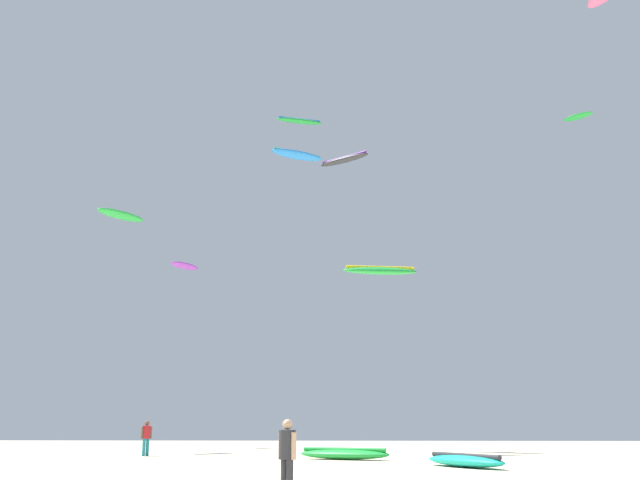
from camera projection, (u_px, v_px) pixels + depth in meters
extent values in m
cylinder|color=#2D2D33|center=(290.00, 480.00, 15.05)|extent=(0.16, 0.16, 0.83)
cylinder|color=#2D2D33|center=(284.00, 479.00, 15.19)|extent=(0.16, 0.16, 0.83)
cylinder|color=#2D2D33|center=(287.00, 445.00, 15.30)|extent=(0.38, 0.38, 0.62)
cylinder|color=tan|center=(294.00, 446.00, 15.13)|extent=(0.11, 0.11, 0.57)
cylinder|color=tan|center=(281.00, 446.00, 15.46)|extent=(0.11, 0.11, 0.57)
sphere|color=tan|center=(288.00, 424.00, 15.41)|extent=(0.22, 0.22, 0.22)
cylinder|color=teal|center=(147.00, 447.00, 35.52)|extent=(0.16, 0.16, 0.86)
cylinder|color=teal|center=(144.00, 447.00, 35.40)|extent=(0.16, 0.16, 0.86)
cylinder|color=#B21E23|center=(147.00, 432.00, 35.65)|extent=(0.39, 0.39, 0.64)
cylinder|color=brown|center=(151.00, 433.00, 35.78)|extent=(0.11, 0.11, 0.59)
cylinder|color=brown|center=(142.00, 433.00, 35.51)|extent=(0.11, 0.11, 0.59)
sphere|color=brown|center=(147.00, 423.00, 35.76)|extent=(0.23, 0.23, 0.23)
ellipsoid|color=green|center=(344.00, 454.00, 31.96)|extent=(4.55, 2.92, 0.51)
cylinder|color=green|center=(344.00, 450.00, 32.01)|extent=(3.81, 1.80, 0.19)
ellipsoid|color=#19B29E|center=(465.00, 461.00, 26.24)|extent=(3.13, 4.23, 0.43)
cylinder|color=#2D2D33|center=(465.00, 456.00, 26.29)|extent=(2.10, 3.44, 0.19)
ellipsoid|color=green|center=(380.00, 271.00, 41.50)|extent=(4.62, 2.02, 0.70)
cylinder|color=yellow|center=(380.00, 268.00, 41.55)|extent=(4.08, 0.86, 0.20)
ellipsoid|color=green|center=(578.00, 117.00, 52.42)|extent=(2.11, 1.88, 0.41)
ellipsoid|color=green|center=(299.00, 121.00, 51.58)|extent=(3.55, 1.97, 0.55)
cylinder|color=blue|center=(299.00, 119.00, 51.62)|extent=(3.04, 1.07, 0.15)
ellipsoid|color=blue|center=(297.00, 155.00, 40.88)|extent=(3.23, 2.39, 0.42)
cylinder|color=#19B29E|center=(297.00, 153.00, 40.91)|extent=(2.62, 1.58, 0.14)
ellipsoid|color=#2D2D33|center=(344.00, 160.00, 48.53)|extent=(3.90, 3.18, 0.66)
cylinder|color=purple|center=(344.00, 158.00, 48.58)|extent=(3.09, 2.18, 0.17)
ellipsoid|color=green|center=(121.00, 215.00, 45.76)|extent=(2.92, 3.44, 0.52)
ellipsoid|color=purple|center=(185.00, 266.00, 53.30)|extent=(2.18, 2.80, 0.51)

